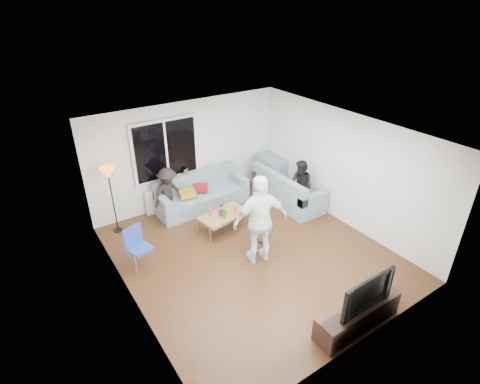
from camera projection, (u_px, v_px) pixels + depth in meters
floor at (252, 254)px, 7.81m from camera, size 5.00×5.50×0.04m
ceiling at (254, 133)px, 6.56m from camera, size 5.00×5.50×0.04m
wall_back at (188, 153)px, 9.21m from camera, size 5.00×0.04×2.60m
wall_front at (370, 280)px, 5.15m from camera, size 5.00×0.04×2.60m
wall_left at (124, 242)px, 5.95m from camera, size 0.04×5.50×2.60m
wall_right at (344, 168)px, 8.42m from camera, size 0.04×5.50×2.60m
window_frame at (165, 150)px, 8.74m from camera, size 1.62×0.06×1.47m
window_glass at (166, 150)px, 8.72m from camera, size 1.50×0.02×1.35m
window_mullion at (166, 150)px, 8.71m from camera, size 0.05×0.03×1.35m
radiator at (171, 197)px, 9.30m from camera, size 1.30×0.12×0.62m
potted_plant at (185, 175)px, 9.24m from camera, size 0.25×0.22×0.39m
vase at (161, 186)px, 8.98m from camera, size 0.19×0.19×0.17m
sofa_back_section at (202, 192)px, 9.30m from camera, size 2.30×0.85×0.85m
sofa_right_section at (288, 187)px, 9.52m from camera, size 2.00×0.85×0.85m
sofa_corner at (275, 170)px, 10.42m from camera, size 0.85×0.85×0.85m
cushion_yellow at (187, 193)px, 9.04m from camera, size 0.44×0.39×0.14m
cushion_red at (200, 188)px, 9.30m from camera, size 0.46×0.44×0.13m
coffee_table at (224, 222)px, 8.50m from camera, size 1.19×0.79×0.40m
pitcher at (223, 211)px, 8.34m from camera, size 0.17×0.17×0.17m
side_chair at (140, 249)px, 7.22m from camera, size 0.50×0.50×0.86m
floor_lamp at (113, 201)px, 8.18m from camera, size 0.32×0.32×1.56m
player_left at (258, 213)px, 7.62m from camera, size 0.69×0.54×1.67m
player_right at (260, 220)px, 7.18m from camera, size 1.17×0.70×1.87m
spectator_right at (301, 186)px, 9.08m from camera, size 0.55×0.68×1.29m
spectator_back at (168, 193)px, 8.80m from camera, size 0.91×0.65×1.27m
tv_console at (358, 315)px, 6.01m from camera, size 1.60×0.40×0.44m
television at (363, 291)px, 5.76m from camera, size 1.08×0.14×0.62m
bottle_b at (224, 213)px, 8.20m from camera, size 0.08×0.08×0.25m
bottle_c at (222, 208)px, 8.46m from camera, size 0.07×0.07×0.18m
bottle_d at (235, 209)px, 8.39m from camera, size 0.07×0.07×0.23m
bottle_a at (210, 212)px, 8.31m from camera, size 0.07×0.07×0.20m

